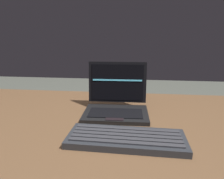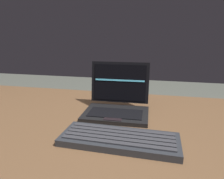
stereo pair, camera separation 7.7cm
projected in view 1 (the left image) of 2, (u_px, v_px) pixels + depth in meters
The scene contains 3 objects.
desk at pixel (106, 140), 0.77m from camera, with size 1.80×0.76×0.75m.
laptop_front at pixel (116, 103), 0.82m from camera, with size 0.26×0.21×0.20m.
external_keyboard at pixel (126, 138), 0.60m from camera, with size 0.35×0.14×0.02m.
Camera 1 is at (0.10, -0.68, 1.06)m, focal length 32.54 mm.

